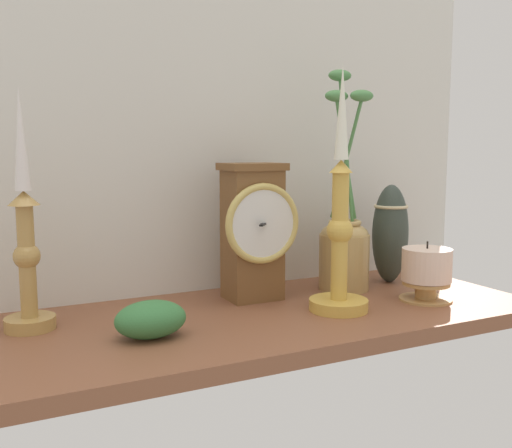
% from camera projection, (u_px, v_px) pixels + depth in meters
% --- Properties ---
extents(ground_plane, '(1.00, 0.36, 0.02)m').
position_uv_depth(ground_plane, '(232.00, 324.00, 0.88)').
color(ground_plane, brown).
extents(back_wall, '(1.20, 0.02, 0.65)m').
position_uv_depth(back_wall, '(187.00, 108.00, 1.00)').
color(back_wall, silver).
rests_on(back_wall, ground_plane).
extents(mantel_clock, '(0.13, 0.10, 0.23)m').
position_uv_depth(mantel_clock, '(254.00, 230.00, 0.97)').
color(mantel_clock, brown).
rests_on(mantel_clock, ground_plane).
extents(candlestick_tall_left, '(0.09, 0.09, 0.38)m').
position_uv_depth(candlestick_tall_left, '(340.00, 236.00, 0.90)').
color(candlestick_tall_left, gold).
rests_on(candlestick_tall_left, ground_plane).
extents(candlestick_tall_center, '(0.07, 0.07, 0.34)m').
position_uv_depth(candlestick_tall_center, '(26.00, 244.00, 0.80)').
color(candlestick_tall_center, '#B38948').
rests_on(candlestick_tall_center, ground_plane).
extents(brass_vase_jar, '(0.10, 0.09, 0.39)m').
position_uv_depth(brass_vase_jar, '(344.00, 243.00, 1.04)').
color(brass_vase_jar, tan).
rests_on(brass_vase_jar, ground_plane).
extents(pillar_candle_front, '(0.09, 0.09, 0.10)m').
position_uv_depth(pillar_candle_front, '(426.00, 272.00, 0.97)').
color(pillar_candle_front, tan).
rests_on(pillar_candle_front, ground_plane).
extents(tall_ceramic_vase, '(0.07, 0.07, 0.19)m').
position_uv_depth(tall_ceramic_vase, '(390.00, 233.00, 1.10)').
color(tall_ceramic_vase, '#323C33').
rests_on(tall_ceramic_vase, ground_plane).
extents(ivy_sprig, '(0.10, 0.07, 0.05)m').
position_uv_depth(ivy_sprig, '(151.00, 319.00, 0.78)').
color(ivy_sprig, '#37743C').
rests_on(ivy_sprig, ground_plane).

